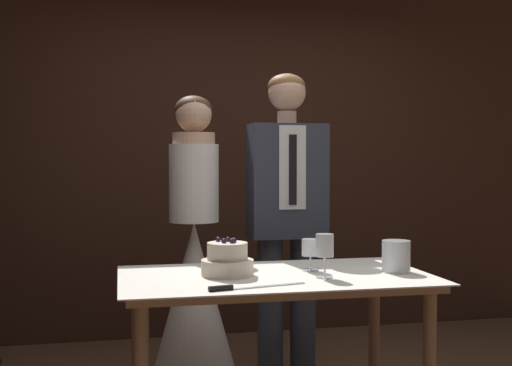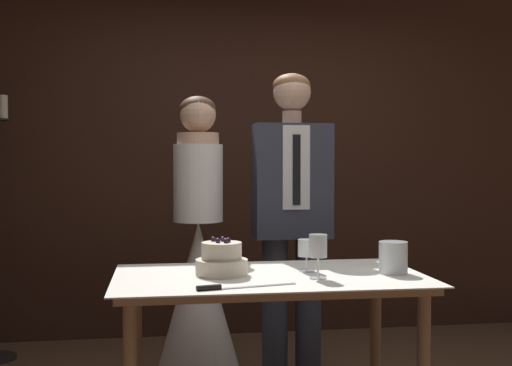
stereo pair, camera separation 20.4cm
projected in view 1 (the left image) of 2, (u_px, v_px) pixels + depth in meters
The scene contains 9 objects.
wall_back at pixel (234, 148), 4.93m from camera, with size 4.94×0.12×2.84m, color #382116.
cake_table at pixel (275, 296), 2.88m from camera, with size 1.38×0.78×0.81m.
tiered_cake at pixel (227, 261), 2.85m from camera, with size 0.23×0.23×0.17m.
cake_knife at pixel (239, 287), 2.55m from camera, with size 0.42×0.11×0.02m.
wine_glass_near at pixel (325, 247), 2.79m from camera, with size 0.08×0.08×0.19m.
wine_glass_middle at pixel (309, 249), 2.98m from camera, with size 0.08×0.08×0.15m.
hurricane_candle at pixel (396, 257), 2.95m from camera, with size 0.13×0.13×0.14m.
bride at pixel (194, 285), 3.62m from camera, with size 0.54×0.54×1.69m.
groom at pixel (287, 209), 3.72m from camera, with size 0.44×0.25×1.82m.
Camera 1 is at (-0.87, -2.85, 1.31)m, focal length 45.00 mm.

